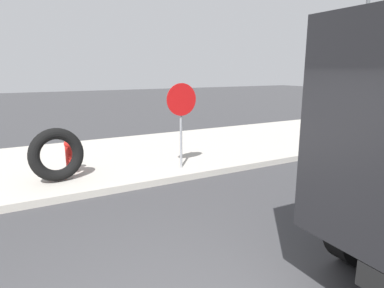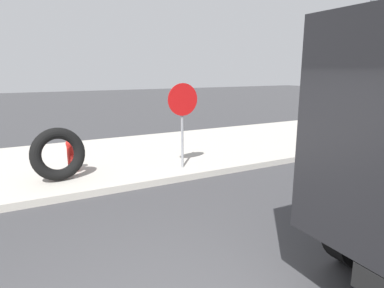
{
  "view_description": "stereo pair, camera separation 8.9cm",
  "coord_description": "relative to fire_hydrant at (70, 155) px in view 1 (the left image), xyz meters",
  "views": [
    {
      "loc": [
        -1.18,
        -2.38,
        2.47
      ],
      "look_at": [
        1.67,
        2.74,
        1.17
      ],
      "focal_mm": 31.12,
      "sensor_mm": 36.0,
      "label": 1
    },
    {
      "loc": [
        -1.1,
        -2.43,
        2.47
      ],
      "look_at": [
        1.67,
        2.74,
        1.17
      ],
      "focal_mm": 31.12,
      "sensor_mm": 36.0,
      "label": 2
    }
  ],
  "objects": [
    {
      "name": "sidewalk_curb",
      "position": [
        0.04,
        1.03,
        -0.49
      ],
      "size": [
        36.0,
        5.0,
        0.15
      ],
      "primitive_type": "cube",
      "color": "#ADA89E",
      "rests_on": "ground"
    },
    {
      "name": "street_light_pole",
      "position": [
        9.47,
        -0.54,
        2.52
      ],
      "size": [
        0.12,
        0.12,
        5.88
      ],
      "primitive_type": "cylinder",
      "color": "#595B5E",
      "rests_on": "sidewalk_curb"
    },
    {
      "name": "loose_tire",
      "position": [
        -0.34,
        -0.52,
        0.16
      ],
      "size": [
        1.17,
        0.48,
        1.16
      ],
      "primitive_type": "torus",
      "rotation": [
        1.47,
        0.0,
        0.12
      ],
      "color": "black",
      "rests_on": "sidewalk_curb"
    },
    {
      "name": "fire_hydrant",
      "position": [
        0.0,
        0.0,
        0.0
      ],
      "size": [
        0.22,
        0.49,
        0.78
      ],
      "color": "red",
      "rests_on": "sidewalk_curb"
    },
    {
      "name": "stop_sign",
      "position": [
        2.43,
        -0.91,
        0.99
      ],
      "size": [
        0.76,
        0.08,
        2.03
      ],
      "color": "gray",
      "rests_on": "sidewalk_curb"
    }
  ]
}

